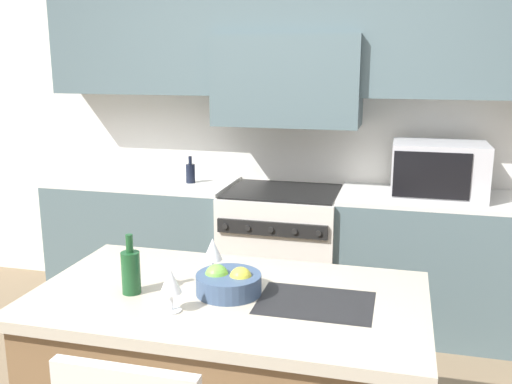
# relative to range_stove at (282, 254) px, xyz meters

# --- Properties ---
(back_cabinetry) EXTENTS (10.00, 0.46, 2.70)m
(back_cabinetry) POSITION_rel_range_stove_xyz_m (0.00, 0.27, 1.13)
(back_cabinetry) COLOR silver
(back_cabinetry) RESTS_ON ground_plane
(back_counter) EXTENTS (3.43, 0.62, 0.93)m
(back_counter) POSITION_rel_range_stove_xyz_m (0.00, 0.02, 0.01)
(back_counter) COLOR #4C6066
(back_counter) RESTS_ON ground_plane
(range_stove) EXTENTS (0.78, 0.70, 0.92)m
(range_stove) POSITION_rel_range_stove_xyz_m (0.00, 0.00, 0.00)
(range_stove) COLOR beige
(range_stove) RESTS_ON ground_plane
(microwave) EXTENTS (0.58, 0.42, 0.35)m
(microwave) POSITION_rel_range_stove_xyz_m (1.01, 0.02, 0.65)
(microwave) COLOR #B7B7BC
(microwave) RESTS_ON back_counter
(wine_bottle) EXTENTS (0.07, 0.07, 0.24)m
(wine_bottle) POSITION_rel_range_stove_xyz_m (-0.24, -1.80, 0.52)
(wine_bottle) COLOR #194723
(wine_bottle) RESTS_ON kitchen_island
(wine_glass_near) EXTENTS (0.08, 0.08, 0.17)m
(wine_glass_near) POSITION_rel_range_stove_xyz_m (-0.02, -1.92, 0.54)
(wine_glass_near) COLOR white
(wine_glass_near) RESTS_ON kitchen_island
(wine_glass_far) EXTENTS (0.08, 0.08, 0.17)m
(wine_glass_far) POSITION_rel_range_stove_xyz_m (0.02, -1.54, 0.54)
(wine_glass_far) COLOR white
(wine_glass_far) RESTS_ON kitchen_island
(fruit_bowl) EXTENTS (0.26, 0.26, 0.11)m
(fruit_bowl) POSITION_rel_range_stove_xyz_m (0.14, -1.70, 0.47)
(fruit_bowl) COLOR #384C6B
(fruit_bowl) RESTS_ON kitchen_island
(oil_bottle_on_counter) EXTENTS (0.07, 0.07, 0.19)m
(oil_bottle_on_counter) POSITION_rel_range_stove_xyz_m (-0.68, 0.02, 0.55)
(oil_bottle_on_counter) COLOR black
(oil_bottle_on_counter) RESTS_ON back_counter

